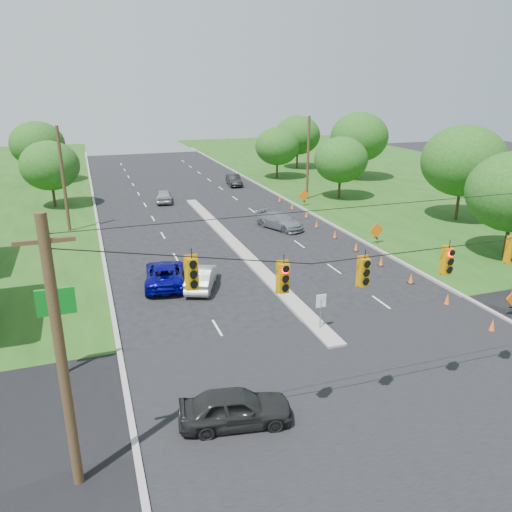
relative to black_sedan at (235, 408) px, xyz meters
name	(u,v)px	position (x,y,z in m)	size (l,w,h in m)	color
ground	(383,394)	(6.36, -0.18, -0.73)	(160.00, 160.00, 0.00)	black
cross_street	(383,394)	(6.36, -0.18, -0.73)	(160.00, 14.00, 0.02)	black
curb_left	(98,229)	(-3.74, 29.82, -0.73)	(0.25, 110.00, 0.16)	gray
curb_right	(306,211)	(16.46, 29.82, -0.73)	(0.25, 110.00, 0.16)	gray
median	(236,247)	(6.36, 20.82, -0.73)	(1.00, 34.00, 0.18)	gray
median_sign	(321,305)	(6.36, 5.82, 0.74)	(0.55, 0.06, 2.05)	gray
signal_span	(409,294)	(6.31, -1.18, 4.24)	(25.60, 0.32, 9.00)	#422D1C
utility_pole_far_left	(63,180)	(-6.14, 29.82, 3.77)	(0.28, 0.28, 9.00)	#422D1C
utility_pole_far_right	(308,159)	(18.86, 34.82, 3.77)	(0.28, 0.28, 9.00)	#422D1C
cone_0	(492,325)	(14.80, 2.82, -0.38)	(0.32, 0.32, 0.70)	orange
cone_1	(447,299)	(14.80, 6.32, -0.38)	(0.32, 0.32, 0.70)	orange
cone_2	(411,278)	(14.80, 9.82, -0.38)	(0.32, 0.32, 0.70)	orange
cone_3	(381,261)	(14.80, 13.32, -0.38)	(0.32, 0.32, 0.70)	orange
cone_4	(356,247)	(14.80, 16.82, -0.38)	(0.32, 0.32, 0.70)	orange
cone_5	(335,234)	(14.80, 20.32, -0.38)	(0.32, 0.32, 0.70)	orange
cone_6	(317,224)	(14.80, 23.82, -0.38)	(0.32, 0.32, 0.70)	orange
cone_7	(306,214)	(15.40, 27.32, -0.38)	(0.32, 0.32, 0.70)	orange
cone_8	(292,206)	(15.40, 30.82, -0.38)	(0.32, 0.32, 0.70)	orange
cone_9	(280,199)	(15.40, 34.32, -0.38)	(0.32, 0.32, 0.70)	orange
work_sign_1	(376,231)	(17.16, 17.82, 0.37)	(1.27, 0.58, 1.37)	black
work_sign_2	(304,196)	(17.16, 31.82, 0.37)	(1.27, 0.58, 1.37)	black
tree_5	(50,166)	(-7.64, 39.82, 3.61)	(5.88, 5.88, 6.86)	black
tree_6	(37,144)	(-9.64, 54.82, 4.23)	(6.72, 6.72, 7.84)	black
tree_8	(464,161)	(28.36, 21.82, 4.85)	(7.56, 7.56, 8.82)	black
tree_9	(341,160)	(22.36, 33.82, 3.61)	(5.88, 5.88, 6.86)	black
tree_10	(359,137)	(30.36, 43.82, 4.85)	(7.56, 7.56, 8.82)	black
tree_11	(298,135)	(26.36, 54.82, 4.23)	(6.72, 6.72, 7.84)	black
tree_12	(277,146)	(20.36, 47.82, 3.61)	(5.88, 5.88, 6.86)	black
black_sedan	(235,408)	(0.00, 0.00, 0.00)	(1.72, 4.26, 1.45)	black
white_sedan	(201,277)	(1.86, 13.55, -0.02)	(1.49, 4.28, 1.41)	beige
blue_pickup	(165,274)	(-0.23, 14.82, 0.00)	(2.41, 5.23, 1.45)	#050274
silver_car_far	(280,221)	(11.58, 24.62, -0.02)	(1.98, 4.88, 1.42)	slate
silver_car_oncoming	(164,196)	(3.50, 38.41, -0.02)	(1.67, 4.14, 1.41)	#9A9A9A
dark_car_receding	(234,180)	(13.42, 45.08, -0.03)	(1.48, 4.24, 1.40)	black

